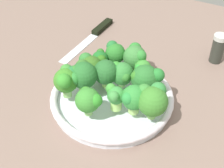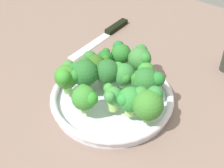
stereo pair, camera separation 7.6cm
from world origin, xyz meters
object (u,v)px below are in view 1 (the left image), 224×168
at_px(broccoli_floret_0, 106,71).
at_px(knife, 94,34).
at_px(broccoli_floret_10, 100,59).
at_px(broccoli_floret_8, 115,96).
at_px(broccoli_floret_1, 152,99).
at_px(broccoli_floret_5, 67,80).
at_px(broccoli_floret_7, 135,56).
at_px(broccoli_floret_6, 82,75).
at_px(broccoli_floret_4, 88,100).
at_px(bowl, 112,98).
at_px(broccoli_floret_2, 134,98).
at_px(broccoli_floret_12, 115,53).
at_px(broccoli_floret_11, 142,69).
at_px(broccoli_floret_3, 121,73).
at_px(broccoli_floret_13, 91,67).
at_px(broccoli_floret_9, 146,78).
at_px(pepper_shaker, 218,48).

height_order(broccoli_floret_0, knife, broccoli_floret_0).
bearing_deg(broccoli_floret_10, broccoli_floret_8, -137.62).
height_order(broccoli_floret_1, broccoli_floret_5, same).
bearing_deg(broccoli_floret_7, broccoli_floret_6, 151.53).
relative_size(broccoli_floret_0, knife, 0.27).
bearing_deg(broccoli_floret_7, broccoli_floret_5, 150.53).
bearing_deg(broccoli_floret_5, broccoli_floret_1, -80.83).
bearing_deg(broccoli_floret_4, bowl, -9.76).
relative_size(bowl, knife, 1.11).
bearing_deg(broccoli_floret_2, broccoli_floret_6, 86.07).
height_order(bowl, broccoli_floret_12, broccoli_floret_12).
bearing_deg(broccoli_floret_5, broccoli_floret_2, -81.74).
bearing_deg(broccoli_floret_7, broccoli_floret_11, -128.89).
xyz_separation_m(broccoli_floret_4, broccoli_floret_7, (0.19, -0.02, -0.00)).
distance_m(bowl, broccoli_floret_0, 0.07).
xyz_separation_m(broccoli_floret_0, broccoli_floret_5, (-0.08, 0.06, 0.01)).
relative_size(bowl, broccoli_floret_3, 4.69).
bearing_deg(bowl, broccoli_floret_8, -144.19).
bearing_deg(broccoli_floret_13, broccoli_floret_8, -122.71).
xyz_separation_m(broccoli_floret_4, knife, (0.33, 0.18, -0.07)).
bearing_deg(broccoli_floret_1, bowl, 77.95).
xyz_separation_m(broccoli_floret_4, broccoli_floret_9, (0.12, -0.08, 0.00)).
bearing_deg(broccoli_floret_7, broccoli_floret_1, -143.06).
bearing_deg(broccoli_floret_5, knife, 19.08).
height_order(broccoli_floret_1, knife, broccoli_floret_1).
xyz_separation_m(broccoli_floret_9, broccoli_floret_13, (-0.02, 0.14, -0.00)).
distance_m(bowl, broccoli_floret_1, 0.13).
height_order(broccoli_floret_6, broccoli_floret_9, broccoli_floret_6).
relative_size(knife, pepper_shaker, 3.14).
bearing_deg(bowl, broccoli_floret_0, 51.42).
distance_m(broccoli_floret_7, broccoli_floret_8, 0.16).
bearing_deg(broccoli_floret_6, broccoli_floret_3, -49.68).
relative_size(broccoli_floret_6, broccoli_floret_10, 1.43).
height_order(broccoli_floret_0, broccoli_floret_1, broccoli_floret_1).
xyz_separation_m(broccoli_floret_11, knife, (0.16, 0.23, -0.05)).
bearing_deg(broccoli_floret_11, broccoli_floret_1, -147.54).
height_order(broccoli_floret_2, broccoli_floret_3, broccoli_floret_2).
relative_size(broccoli_floret_2, broccoli_floret_12, 1.08).
height_order(broccoli_floret_2, broccoli_floret_11, broccoli_floret_2).
bearing_deg(broccoli_floret_13, broccoli_floret_3, -80.24).
height_order(broccoli_floret_1, broccoli_floret_12, broccoli_floret_1).
height_order(broccoli_floret_12, broccoli_floret_13, broccoli_floret_13).
height_order(broccoli_floret_0, broccoli_floret_2, broccoli_floret_0).
distance_m(broccoli_floret_2, broccoli_floret_12, 0.18).
bearing_deg(broccoli_floret_4, broccoli_floret_6, 41.38).
relative_size(broccoli_floret_1, pepper_shaker, 0.93).
distance_m(bowl, broccoli_floret_11, 0.11).
distance_m(broccoli_floret_2, broccoli_floret_11, 0.12).
distance_m(broccoli_floret_1, pepper_shaker, 0.32).
xyz_separation_m(broccoli_floret_2, broccoli_floret_11, (0.12, 0.03, -0.01)).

